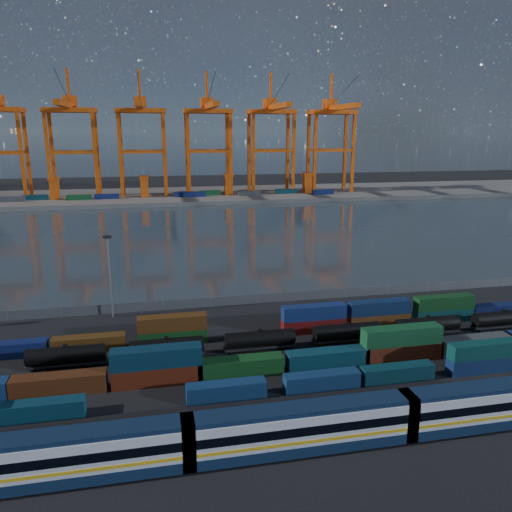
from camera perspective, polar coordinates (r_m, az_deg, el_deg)
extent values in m
plane|color=black|center=(82.64, 4.33, -11.77)|extent=(700.00, 700.00, 0.00)
plane|color=#2D3841|center=(181.21, -4.84, 2.59)|extent=(700.00, 700.00, 0.00)
cube|color=#514F4C|center=(284.29, -7.47, 6.91)|extent=(700.00, 70.00, 2.00)
cone|color=#1E2630|center=(1695.75, -19.01, 20.97)|extent=(1100.00, 1100.00, 520.00)
cone|color=#1E2630|center=(1697.03, -4.48, 20.62)|extent=(1040.00, 1040.00, 460.00)
cone|color=#1E2630|center=(1789.65, 9.09, 18.86)|extent=(960.00, 960.00, 380.00)
cone|color=#1E2630|center=(1936.34, 19.21, 16.72)|extent=(840.00, 840.00, 300.00)
cube|color=silver|center=(59.33, -21.25, -20.54)|extent=(27.49, 3.30, 4.18)
cube|color=#0F1F39|center=(60.57, -21.05, -22.26)|extent=(27.49, 3.37, 1.32)
cube|color=#0F1F39|center=(58.06, -21.47, -18.61)|extent=(27.49, 2.97, 0.55)
cube|color=gold|center=(59.82, -21.17, -21.24)|extent=(27.52, 3.40, 0.40)
cube|color=black|center=(59.09, -21.29, -20.19)|extent=(27.52, 3.40, 1.10)
cube|color=black|center=(60.02, -11.15, -22.59)|extent=(3.30, 2.20, 0.77)
cube|color=silver|center=(60.41, 5.34, -18.86)|extent=(27.49, 3.30, 4.18)
cube|color=#0F1F39|center=(61.63, 5.29, -20.58)|extent=(27.49, 3.37, 1.32)
cube|color=#0F1F39|center=(59.16, 5.39, -16.94)|extent=(27.49, 2.97, 0.55)
cube|color=gold|center=(60.89, 5.32, -19.55)|extent=(27.52, 3.40, 0.40)
cube|color=black|center=(60.17, 5.35, -18.51)|extent=(27.52, 3.40, 1.10)
cube|color=black|center=(60.30, -4.21, -22.14)|extent=(3.30, 2.20, 0.77)
cube|color=black|center=(65.05, 13.91, -19.55)|extent=(3.30, 2.20, 0.77)
cube|color=silver|center=(71.63, 26.38, -14.75)|extent=(27.49, 3.30, 4.18)
cube|color=#0F1F39|center=(72.66, 26.18, -16.28)|extent=(27.49, 3.37, 1.32)
cube|color=#0F1F39|center=(70.58, 26.59, -13.06)|extent=(27.49, 2.97, 0.55)
cube|color=gold|center=(72.03, 26.30, -15.37)|extent=(27.52, 3.40, 0.40)
cube|color=black|center=(71.43, 26.41, -14.44)|extent=(27.52, 3.40, 1.10)
cube|color=black|center=(67.94, 19.34, -18.39)|extent=(3.30, 2.20, 0.77)
cube|color=#0D3447|center=(72.52, -23.43, -15.85)|extent=(11.05, 2.25, 2.39)
cube|color=navy|center=(71.37, -3.40, -15.11)|extent=(11.05, 2.25, 2.39)
cube|color=navy|center=(74.33, 7.53, -13.95)|extent=(11.05, 2.25, 2.39)
cube|color=#0C3540|center=(78.69, 15.85, -12.72)|extent=(11.05, 2.25, 2.39)
cube|color=navy|center=(85.75, 24.39, -11.18)|extent=(11.05, 2.25, 2.39)
cube|color=#0C3F3E|center=(84.81, 24.55, -9.71)|extent=(11.05, 2.25, 2.39)
cube|color=#502610|center=(77.57, -21.61, -13.45)|extent=(13.05, 2.65, 2.83)
cube|color=#5D1F0E|center=(76.25, -11.20, -13.16)|extent=(13.05, 2.65, 2.83)
cube|color=#0C2C42|center=(75.01, -11.31, -11.24)|extent=(13.05, 2.65, 2.83)
cube|color=#13481B|center=(77.15, -1.78, -12.54)|extent=(13.05, 2.65, 2.83)
cube|color=#0E3949|center=(80.44, 8.19, -11.52)|extent=(13.05, 2.65, 2.83)
cube|color=#5B2412|center=(85.19, 16.19, -10.45)|extent=(13.05, 2.65, 2.83)
cube|color=#154F29|center=(84.09, 16.32, -8.69)|extent=(13.05, 2.65, 2.83)
cube|color=#3F4244|center=(92.05, 23.79, -9.24)|extent=(13.05, 2.65, 2.83)
cube|color=navy|center=(92.20, -26.38, -9.57)|extent=(11.86, 2.41, 2.57)
cube|color=#523210|center=(89.73, -18.54, -9.44)|extent=(11.86, 2.41, 2.57)
cube|color=#134819|center=(88.99, -9.49, -9.06)|extent=(11.86, 2.41, 2.57)
cube|color=#563011|center=(88.02, -9.55, -7.52)|extent=(11.86, 2.41, 2.57)
cube|color=#630E0F|center=(93.23, 6.60, -7.86)|extent=(11.86, 2.41, 2.57)
cube|color=navy|center=(92.31, 6.64, -6.38)|extent=(11.86, 2.41, 2.57)
cube|color=brown|center=(97.84, 13.81, -7.11)|extent=(11.86, 2.41, 2.57)
cube|color=#0F244C|center=(96.96, 13.90, -5.69)|extent=(11.86, 2.41, 2.57)
cube|color=#0C4041|center=(104.20, 20.59, -6.30)|extent=(11.86, 2.41, 2.57)
cube|color=#12431A|center=(103.37, 20.71, -4.96)|extent=(11.86, 2.41, 2.57)
cube|color=#0F1A4D|center=(111.02, 25.94, -5.60)|extent=(11.86, 2.41, 2.57)
cylinder|color=black|center=(84.68, -20.88, -10.50)|extent=(11.77, 2.62, 2.62)
cylinder|color=black|center=(84.11, -20.97, -9.60)|extent=(0.72, 0.72, 0.45)
cube|color=black|center=(85.27, -20.80, -11.38)|extent=(12.22, 1.81, 0.36)
cube|color=black|center=(86.20, -23.50, -11.64)|extent=(2.26, 1.63, 0.54)
cube|color=black|center=(84.83, -18.01, -11.55)|extent=(2.26, 1.63, 0.54)
cylinder|color=black|center=(83.44, -10.17, -10.12)|extent=(11.77, 2.62, 2.62)
cylinder|color=black|center=(82.87, -10.21, -9.20)|extent=(0.72, 0.72, 0.45)
cube|color=black|center=(84.04, -10.13, -11.02)|extent=(12.22, 1.81, 0.36)
cube|color=black|center=(84.24, -12.94, -11.38)|extent=(2.26, 1.63, 0.54)
cube|color=black|center=(84.35, -7.30, -11.08)|extent=(2.26, 1.63, 0.54)
cylinder|color=black|center=(85.06, 0.46, -9.40)|extent=(11.77, 2.62, 2.62)
cylinder|color=black|center=(84.50, 0.46, -8.50)|extent=(0.72, 0.72, 0.45)
cube|color=black|center=(85.65, 0.46, -10.29)|extent=(12.22, 1.81, 0.36)
cube|color=black|center=(85.11, -2.27, -10.73)|extent=(2.26, 1.63, 0.54)
cube|color=black|center=(86.68, 3.13, -10.26)|extent=(2.26, 1.63, 0.54)
cylinder|color=black|center=(89.38, 10.33, -8.44)|extent=(11.77, 2.62, 2.62)
cylinder|color=black|center=(88.84, 10.37, -7.58)|extent=(0.72, 0.72, 0.45)
cube|color=black|center=(89.94, 10.28, -9.29)|extent=(12.22, 1.81, 0.36)
cube|color=black|center=(88.72, 7.80, -9.79)|extent=(2.26, 1.63, 0.54)
cube|color=black|center=(91.61, 12.67, -9.22)|extent=(2.26, 1.63, 0.54)
cylinder|color=black|center=(96.04, 19.01, -7.39)|extent=(11.77, 2.62, 2.62)
cylinder|color=black|center=(95.54, 19.08, -6.58)|extent=(0.72, 0.72, 0.45)
cube|color=black|center=(96.56, 18.94, -8.19)|extent=(12.22, 1.81, 0.36)
cube|color=black|center=(94.75, 16.78, -8.69)|extent=(2.26, 1.63, 0.54)
cube|color=black|center=(98.76, 20.98, -8.09)|extent=(2.26, 1.63, 0.54)
cylinder|color=black|center=(104.58, 26.39, -6.36)|extent=(11.77, 2.62, 2.62)
cylinder|color=black|center=(104.12, 26.48, -5.61)|extent=(0.72, 0.72, 0.45)
cube|color=black|center=(105.06, 26.30, -7.10)|extent=(12.22, 1.81, 0.36)
cube|color=black|center=(102.79, 24.47, -7.57)|extent=(2.26, 1.63, 0.54)
cube|color=#595B5E|center=(107.41, 0.22, -4.92)|extent=(160.00, 0.06, 2.00)
cylinder|color=slate|center=(109.19, -26.56, -6.09)|extent=(0.12, 0.12, 2.20)
cylinder|color=slate|center=(106.97, -21.36, -5.95)|extent=(0.12, 0.12, 2.20)
cylinder|color=slate|center=(105.67, -15.99, -5.76)|extent=(0.12, 0.12, 2.20)
cylinder|color=slate|center=(105.30, -10.54, -5.50)|extent=(0.12, 0.12, 2.20)
cylinder|color=slate|center=(105.87, -5.11, -5.21)|extent=(0.12, 0.12, 2.20)
cylinder|color=slate|center=(107.38, 0.22, -4.87)|extent=(0.12, 0.12, 2.20)
cylinder|color=slate|center=(109.78, 5.35, -4.50)|extent=(0.12, 0.12, 2.20)
cylinder|color=slate|center=(113.02, 10.21, -4.12)|extent=(0.12, 0.12, 2.20)
cylinder|color=slate|center=(117.03, 14.77, -3.73)|extent=(0.12, 0.12, 2.20)
cylinder|color=slate|center=(121.73, 19.00, -3.36)|extent=(0.12, 0.12, 2.20)
cylinder|color=slate|center=(127.04, 22.90, -2.99)|extent=(0.12, 0.12, 2.20)
cylinder|color=slate|center=(132.90, 26.46, -2.64)|extent=(0.12, 0.12, 2.20)
cylinder|color=slate|center=(101.68, -16.33, -2.47)|extent=(0.36, 0.36, 16.00)
cube|color=black|center=(99.71, -16.65, 2.11)|extent=(1.60, 0.40, 0.60)
cube|color=#E1540F|center=(277.63, -25.19, 10.13)|extent=(1.65, 1.65, 46.27)
cube|color=#E1540F|center=(289.65, -24.65, 10.30)|extent=(1.65, 1.65, 46.27)
cube|color=#E1540F|center=(292.21, -26.89, 10.54)|extent=(22.62, 1.44, 1.44)
cube|color=#E1540F|center=(275.10, -22.65, 10.35)|extent=(1.65, 1.65, 46.27)
cube|color=#E1540F|center=(287.23, -22.20, 10.51)|extent=(1.65, 1.65, 46.27)
cube|color=#E1540F|center=(271.88, -17.89, 10.72)|extent=(1.65, 1.65, 46.27)
cube|color=#E1540F|center=(284.15, -17.64, 10.85)|extent=(1.65, 1.65, 46.27)
cube|color=#E1540F|center=(273.16, -20.33, 11.03)|extent=(22.62, 1.44, 1.44)
cube|color=#E1540F|center=(285.37, -19.98, 11.15)|extent=(22.62, 1.44, 1.44)
cube|color=#E1540F|center=(279.26, -20.52, 15.35)|extent=(25.70, 14.39, 2.26)
cube|color=#E1540F|center=(267.14, -20.95, 15.85)|extent=(3.08, 49.35, 2.57)
cube|color=#E1540F|center=(283.53, -20.48, 16.26)|extent=(6.17, 8.23, 5.14)
cube|color=#E1540F|center=(282.01, -20.68, 17.84)|extent=(1.23, 1.23, 16.45)
cylinder|color=black|center=(265.14, -21.18, 17.42)|extent=(0.25, 42.32, 13.96)
cube|color=#E1540F|center=(270.91, -15.24, 10.89)|extent=(1.65, 1.65, 46.27)
cube|color=#E1540F|center=(283.21, -15.11, 11.02)|extent=(1.65, 1.65, 46.27)
cube|color=#E1540F|center=(270.58, -10.37, 11.15)|extent=(1.65, 1.65, 46.27)
cube|color=#E1540F|center=(282.90, -10.45, 11.26)|extent=(1.65, 1.65, 46.27)
cube|color=#E1540F|center=(270.41, -12.84, 11.52)|extent=(22.62, 1.44, 1.44)
cube|color=#E1540F|center=(282.74, -12.81, 11.62)|extent=(22.62, 1.44, 1.44)
cube|color=#E1540F|center=(276.56, -13.06, 15.88)|extent=(25.70, 14.39, 2.26)
cube|color=#E1540F|center=(264.32, -13.14, 16.42)|extent=(3.08, 49.35, 2.57)
cube|color=#E1540F|center=(280.88, -13.10, 16.79)|extent=(6.17, 8.23, 5.14)
cube|color=#E1540F|center=(279.34, -13.20, 18.39)|extent=(1.23, 1.23, 16.45)
cylinder|color=black|center=(262.29, -13.24, 18.01)|extent=(0.25, 42.32, 13.96)
cube|color=#E1540F|center=(271.20, -7.71, 11.25)|extent=(1.65, 1.65, 46.27)
cube|color=#E1540F|center=(283.49, -7.90, 11.36)|extent=(1.65, 1.65, 46.27)
cube|color=#E1540F|center=(273.78, -2.89, 11.38)|extent=(1.65, 1.65, 46.27)
cube|color=#E1540F|center=(285.96, -3.28, 11.49)|extent=(1.65, 1.65, 46.27)
cube|color=#E1540F|center=(272.16, -5.30, 11.82)|extent=(22.62, 1.44, 1.44)
cube|color=#E1540F|center=(284.41, -5.59, 11.90)|extent=(22.62, 1.44, 1.44)
cube|color=#E1540F|center=(278.28, -5.55, 16.15)|extent=(25.70, 14.39, 2.26)
cube|color=#E1540F|center=(266.11, -5.26, 16.69)|extent=(3.08, 49.35, 2.57)
cube|color=#E1540F|center=(282.57, -5.67, 17.05)|extent=(6.17, 8.23, 5.14)
cube|color=#E1540F|center=(281.04, -5.67, 18.64)|extent=(1.23, 1.23, 16.45)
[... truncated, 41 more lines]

